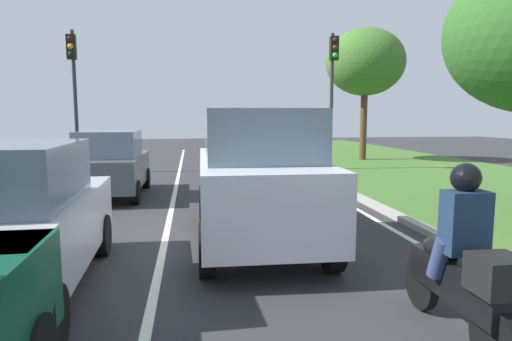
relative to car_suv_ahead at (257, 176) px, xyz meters
name	(u,v)px	position (x,y,z in m)	size (l,w,h in m)	color
ground_plane	(200,191)	(-0.88, 5.45, -1.17)	(60.00, 60.00, 0.00)	#2D2D30
lane_line_center	(175,192)	(-1.58, 5.45, -1.16)	(0.12, 32.00, 0.01)	silver
lane_line_right_edge	(319,188)	(2.72, 5.45, -1.16)	(0.12, 32.00, 0.01)	silver
grass_verge_right	(468,184)	(7.62, 5.45, -1.14)	(9.00, 48.00, 0.06)	#3D6628
curb_right	(335,186)	(3.22, 5.45, -1.11)	(0.24, 48.00, 0.12)	#9E9B93
car_suv_ahead	(257,176)	(0.00, 0.00, 0.00)	(2.05, 4.54, 2.28)	silver
car_sedan_left_lane	(7,223)	(-3.26, -1.81, -0.25)	(1.96, 4.36, 1.86)	#B7BABF
car_hatchback_far	(111,164)	(-3.24, 4.95, -0.28)	(1.74, 3.71, 1.78)	#474C51
motorcycle	(462,285)	(1.45, -3.59, -0.60)	(0.41, 1.90, 1.01)	black
rider_person	(463,221)	(1.45, -3.54, 0.02)	(0.51, 0.41, 1.16)	#192D47
traffic_light_near_right	(333,78)	(4.41, 9.59, 2.49)	(0.32, 0.50, 5.36)	#2D2D2D
traffic_light_overhead_left	(73,77)	(-5.41, 10.31, 2.46)	(0.32, 0.50, 5.35)	#2D2D2D
tree_roadside_far	(365,62)	(7.16, 13.14, 3.52)	(3.73, 3.73, 6.30)	#4C331E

